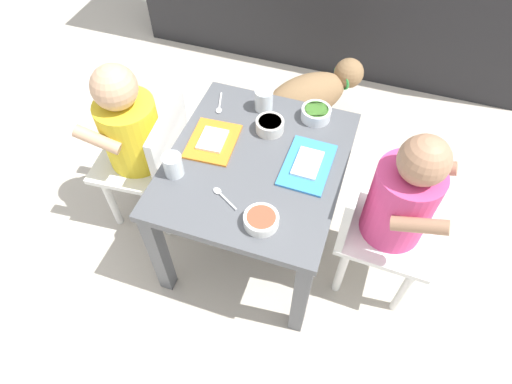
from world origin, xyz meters
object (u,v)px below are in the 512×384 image
(water_cup_right, at_px, (264,101))
(cereal_bowl_left_side, at_px, (271,126))
(veggie_bowl_near, at_px, (261,220))
(veggie_bowl_far, at_px, (316,113))
(food_tray_left, at_px, (213,141))
(spoon_by_left_tray, at_px, (223,196))
(dining_table, at_px, (256,177))
(seated_child_left, at_px, (134,132))
(water_cup_left, at_px, (173,166))
(spoon_by_right_tray, at_px, (219,105))
(dog, at_px, (312,94))
(seated_child_right, at_px, (397,203))
(food_tray_right, at_px, (307,164))

(water_cup_right, distance_m, cereal_bowl_left_side, 0.11)
(veggie_bowl_near, relative_size, veggie_bowl_far, 1.00)
(food_tray_left, bearing_deg, spoon_by_left_tray, -60.53)
(dining_table, height_order, seated_child_left, seated_child_left)
(water_cup_left, bearing_deg, spoon_by_right_tray, 87.07)
(water_cup_right, height_order, veggie_bowl_far, water_cup_right)
(water_cup_left, relative_size, spoon_by_right_tray, 0.70)
(dining_table, distance_m, seated_child_left, 0.42)
(dining_table, height_order, dog, dining_table)
(water_cup_left, distance_m, cereal_bowl_left_side, 0.33)
(water_cup_left, height_order, water_cup_right, water_cup_right)
(seated_child_left, relative_size, seated_child_right, 0.98)
(seated_child_left, xyz_separation_m, water_cup_left, (0.21, -0.13, 0.06))
(seated_child_left, distance_m, water_cup_right, 0.43)
(cereal_bowl_left_side, distance_m, spoon_by_right_tray, 0.20)
(dog, height_order, veggie_bowl_far, veggie_bowl_far)
(food_tray_right, bearing_deg, veggie_bowl_far, 97.46)
(dog, relative_size, food_tray_left, 2.22)
(seated_child_right, distance_m, dog, 0.78)
(dog, bearing_deg, seated_child_right, -58.92)
(seated_child_left, height_order, veggie_bowl_far, seated_child_left)
(spoon_by_left_tray, bearing_deg, veggie_bowl_far, 66.92)
(veggie_bowl_near, height_order, veggie_bowl_far, veggie_bowl_far)
(cereal_bowl_left_side, xyz_separation_m, veggie_bowl_far, (0.12, 0.10, -0.00))
(water_cup_right, bearing_deg, spoon_by_right_tray, -166.06)
(veggie_bowl_near, distance_m, spoon_by_right_tray, 0.48)
(veggie_bowl_far, xyz_separation_m, spoon_by_right_tray, (-0.31, -0.04, -0.02))
(dining_table, xyz_separation_m, seated_child_left, (-0.42, 0.01, 0.05))
(food_tray_right, distance_m, veggie_bowl_near, 0.24)
(food_tray_right, distance_m, veggie_bowl_far, 0.21)
(seated_child_right, bearing_deg, food_tray_right, 173.08)
(water_cup_right, height_order, spoon_by_right_tray, water_cup_right)
(dining_table, bearing_deg, water_cup_left, -149.62)
(seated_child_left, bearing_deg, dog, 53.76)
(dining_table, xyz_separation_m, spoon_by_right_tray, (-0.19, 0.19, 0.08))
(food_tray_left, relative_size, veggie_bowl_far, 1.96)
(dog, distance_m, water_cup_right, 0.50)
(dog, bearing_deg, food_tray_left, -106.88)
(dining_table, xyz_separation_m, food_tray_left, (-0.15, 0.03, 0.08))
(food_tray_right, relative_size, spoon_by_right_tray, 2.09)
(food_tray_left, bearing_deg, veggie_bowl_near, -45.23)
(seated_child_right, xyz_separation_m, veggie_bowl_far, (-0.30, 0.24, 0.04))
(veggie_bowl_near, xyz_separation_m, spoon_by_right_tray, (-0.28, 0.40, -0.01))
(cereal_bowl_left_side, relative_size, veggie_bowl_far, 0.94)
(food_tray_left, relative_size, food_tray_right, 0.89)
(veggie_bowl_far, height_order, spoon_by_right_tray, veggie_bowl_far)
(dining_table, relative_size, seated_child_right, 0.90)
(seated_child_left, height_order, veggie_bowl_near, seated_child_left)
(food_tray_right, relative_size, spoon_by_left_tray, 2.25)
(dog, relative_size, water_cup_left, 5.95)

